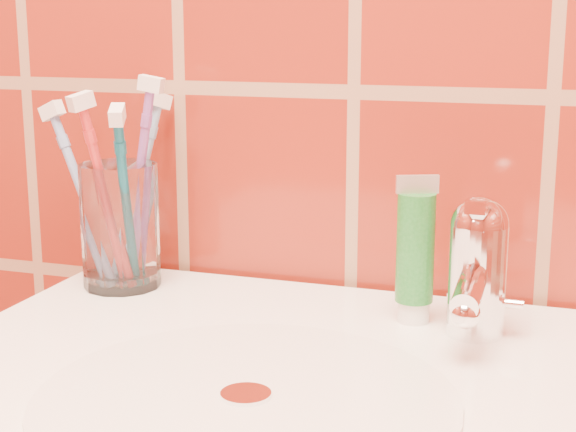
% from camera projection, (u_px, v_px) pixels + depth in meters
% --- Properties ---
extents(glass_tumbler, '(0.10, 0.10, 0.12)m').
position_uv_depth(glass_tumbler, '(120.00, 226.00, 0.86)').
color(glass_tumbler, white).
rests_on(glass_tumbler, pedestal_sink).
extents(toothpaste_tube, '(0.04, 0.03, 0.13)m').
position_uv_depth(toothpaste_tube, '(415.00, 254.00, 0.76)').
color(toothpaste_tube, white).
rests_on(toothpaste_tube, pedestal_sink).
extents(faucet, '(0.05, 0.11, 0.12)m').
position_uv_depth(faucet, '(477.00, 263.00, 0.73)').
color(faucet, white).
rests_on(faucet, pedestal_sink).
extents(toothbrush_0, '(0.07, 0.06, 0.22)m').
position_uv_depth(toothbrush_0, '(139.00, 183.00, 0.86)').
color(toothbrush_0, '#854CA4').
rests_on(toothbrush_0, glass_tumbler).
extents(toothbrush_1, '(0.09, 0.14, 0.20)m').
position_uv_depth(toothbrush_1, '(125.00, 202.00, 0.83)').
color(toothbrush_1, '#0C566C').
rests_on(toothbrush_1, glass_tumbler).
extents(toothbrush_2, '(0.12, 0.11, 0.19)m').
position_uv_depth(toothbrush_2, '(84.00, 197.00, 0.87)').
color(toothbrush_2, '#6F8DC6').
rests_on(toothbrush_2, glass_tumbler).
extents(toothbrush_3, '(0.11, 0.14, 0.21)m').
position_uv_depth(toothbrush_3, '(138.00, 189.00, 0.88)').
color(toothbrush_3, '#77A4D5').
rests_on(toothbrush_3, glass_tumbler).
extents(toothbrush_4, '(0.09, 0.11, 0.21)m').
position_uv_depth(toothbrush_4, '(106.00, 196.00, 0.84)').
color(toothbrush_4, red).
rests_on(toothbrush_4, glass_tumbler).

